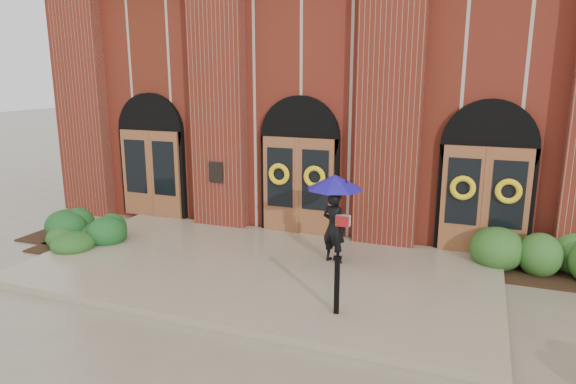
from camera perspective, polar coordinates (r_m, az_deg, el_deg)
The scene contains 8 objects.
ground at distance 11.23m, azimuth -3.65°, elevation -9.17°, with size 90.00×90.00×0.00m, color gray.
landing at distance 11.33m, azimuth -3.34°, elevation -8.55°, with size 10.00×5.30×0.15m, color gray.
church_building at distance 18.74m, azimuth 7.55°, elevation 10.75°, with size 16.20×12.53×7.00m.
man_with_umbrella at distance 11.15m, azimuth 5.21°, elevation -1.06°, with size 1.59×1.59×1.98m.
metal_post at distance 9.04m, azimuth 5.46°, elevation -10.13°, with size 0.16×0.16×1.04m.
hedge_wall_left at distance 14.32m, azimuth -22.16°, elevation -3.62°, with size 2.85×1.14×0.73m, color #17451A.
hedge_wall_right at distance 12.34m, azimuth 26.92°, elevation -6.35°, with size 3.44×1.38×0.88m, color #28531D.
hedge_front_left at distance 13.94m, azimuth -23.20°, elevation -4.65°, with size 1.42×1.22×0.50m, color #204919.
Camera 1 is at (4.34, -9.43, 4.27)m, focal length 32.00 mm.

